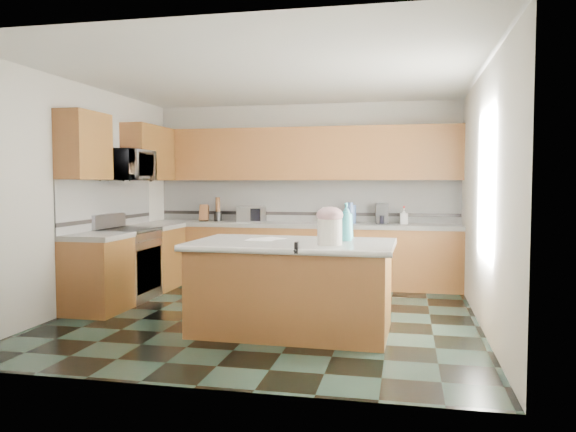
% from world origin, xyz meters
% --- Properties ---
extents(floor, '(4.60, 4.60, 0.00)m').
position_xyz_m(floor, '(0.00, 0.00, 0.00)').
color(floor, black).
rests_on(floor, ground).
extents(ceiling, '(4.60, 4.60, 0.00)m').
position_xyz_m(ceiling, '(0.00, 0.00, 2.70)').
color(ceiling, white).
rests_on(ceiling, ground).
extents(wall_back, '(4.60, 0.04, 2.70)m').
position_xyz_m(wall_back, '(0.00, 2.32, 1.35)').
color(wall_back, silver).
rests_on(wall_back, ground).
extents(wall_front, '(4.60, 0.04, 2.70)m').
position_xyz_m(wall_front, '(0.00, -2.32, 1.35)').
color(wall_front, silver).
rests_on(wall_front, ground).
extents(wall_left, '(0.04, 4.60, 2.70)m').
position_xyz_m(wall_left, '(-2.32, 0.00, 1.35)').
color(wall_left, silver).
rests_on(wall_left, ground).
extents(wall_right, '(0.04, 4.60, 2.70)m').
position_xyz_m(wall_right, '(2.32, 0.00, 1.35)').
color(wall_right, silver).
rests_on(wall_right, ground).
extents(back_base_cab, '(4.60, 0.60, 0.86)m').
position_xyz_m(back_base_cab, '(0.00, 2.00, 0.43)').
color(back_base_cab, '#4B2F11').
rests_on(back_base_cab, ground).
extents(back_countertop, '(4.60, 0.64, 0.06)m').
position_xyz_m(back_countertop, '(0.00, 2.00, 0.89)').
color(back_countertop, white).
rests_on(back_countertop, back_base_cab).
extents(back_upper_cab, '(4.60, 0.33, 0.78)m').
position_xyz_m(back_upper_cab, '(0.00, 2.13, 1.94)').
color(back_upper_cab, '#4B2F11').
rests_on(back_upper_cab, wall_back).
extents(back_backsplash, '(4.60, 0.02, 0.63)m').
position_xyz_m(back_backsplash, '(0.00, 2.29, 1.24)').
color(back_backsplash, silver).
rests_on(back_backsplash, back_countertop).
extents(back_accent_band, '(4.60, 0.01, 0.05)m').
position_xyz_m(back_accent_band, '(0.00, 2.28, 1.04)').
color(back_accent_band, black).
rests_on(back_accent_band, back_countertop).
extents(left_base_cab_rear, '(0.60, 0.82, 0.86)m').
position_xyz_m(left_base_cab_rear, '(-2.00, 1.29, 0.43)').
color(left_base_cab_rear, '#4B2F11').
rests_on(left_base_cab_rear, ground).
extents(left_counter_rear, '(0.64, 0.82, 0.06)m').
position_xyz_m(left_counter_rear, '(-2.00, 1.29, 0.89)').
color(left_counter_rear, white).
rests_on(left_counter_rear, left_base_cab_rear).
extents(left_base_cab_front, '(0.60, 0.72, 0.86)m').
position_xyz_m(left_base_cab_front, '(-2.00, -0.24, 0.43)').
color(left_base_cab_front, '#4B2F11').
rests_on(left_base_cab_front, ground).
extents(left_counter_front, '(0.64, 0.72, 0.06)m').
position_xyz_m(left_counter_front, '(-2.00, -0.24, 0.89)').
color(left_counter_front, white).
rests_on(left_counter_front, left_base_cab_front).
extents(left_backsplash, '(0.02, 2.30, 0.63)m').
position_xyz_m(left_backsplash, '(-2.29, 0.55, 1.24)').
color(left_backsplash, silver).
rests_on(left_backsplash, wall_left).
extents(left_accent_band, '(0.01, 2.30, 0.05)m').
position_xyz_m(left_accent_band, '(-2.28, 0.55, 1.04)').
color(left_accent_band, black).
rests_on(left_accent_band, wall_left).
extents(left_upper_cab_rear, '(0.33, 1.09, 0.78)m').
position_xyz_m(left_upper_cab_rear, '(-2.13, 1.42, 1.94)').
color(left_upper_cab_rear, '#4B2F11').
rests_on(left_upper_cab_rear, wall_left).
extents(left_upper_cab_front, '(0.33, 0.72, 0.78)m').
position_xyz_m(left_upper_cab_front, '(-2.13, -0.24, 1.94)').
color(left_upper_cab_front, '#4B2F11').
rests_on(left_upper_cab_front, wall_left).
extents(range_body, '(0.60, 0.76, 0.88)m').
position_xyz_m(range_body, '(-2.00, 0.50, 0.44)').
color(range_body, '#B7B7BC').
rests_on(range_body, ground).
extents(range_oven_door, '(0.02, 0.68, 0.55)m').
position_xyz_m(range_oven_door, '(-1.71, 0.50, 0.40)').
color(range_oven_door, black).
rests_on(range_oven_door, range_body).
extents(range_cooktop, '(0.62, 0.78, 0.04)m').
position_xyz_m(range_cooktop, '(-2.00, 0.50, 0.90)').
color(range_cooktop, black).
rests_on(range_cooktop, range_body).
extents(range_handle, '(0.02, 0.66, 0.02)m').
position_xyz_m(range_handle, '(-1.68, 0.50, 0.78)').
color(range_handle, '#B7B7BC').
rests_on(range_handle, range_body).
extents(range_backguard, '(0.06, 0.76, 0.18)m').
position_xyz_m(range_backguard, '(-2.26, 0.50, 1.02)').
color(range_backguard, '#B7B7BC').
rests_on(range_backguard, range_body).
extents(microwave, '(0.50, 0.73, 0.41)m').
position_xyz_m(microwave, '(-2.00, 0.50, 1.73)').
color(microwave, '#B7B7BC').
rests_on(microwave, wall_left).
extents(island_base, '(1.96, 1.15, 0.86)m').
position_xyz_m(island_base, '(0.39, -0.58, 0.43)').
color(island_base, '#4B2F11').
rests_on(island_base, ground).
extents(island_top, '(2.06, 1.25, 0.06)m').
position_xyz_m(island_top, '(0.39, -0.58, 0.89)').
color(island_top, white).
rests_on(island_top, island_base).
extents(island_bullnose, '(2.03, 0.11, 0.06)m').
position_xyz_m(island_bullnose, '(0.39, -1.18, 0.89)').
color(island_bullnose, white).
rests_on(island_bullnose, island_base).
extents(treat_jar, '(0.30, 0.30, 0.25)m').
position_xyz_m(treat_jar, '(0.80, -0.81, 1.04)').
color(treat_jar, white).
rests_on(treat_jar, island_top).
extents(treat_jar_lid, '(0.26, 0.26, 0.16)m').
position_xyz_m(treat_jar_lid, '(0.80, -0.81, 1.21)').
color(treat_jar_lid, '#C8929B').
rests_on(treat_jar_lid, treat_jar).
extents(treat_jar_knob, '(0.08, 0.03, 0.03)m').
position_xyz_m(treat_jar_knob, '(0.80, -0.81, 1.26)').
color(treat_jar_knob, tan).
rests_on(treat_jar_knob, treat_jar_lid).
extents(treat_jar_knob_end_l, '(0.05, 0.05, 0.05)m').
position_xyz_m(treat_jar_knob_end_l, '(0.76, -0.81, 1.26)').
color(treat_jar_knob_end_l, tan).
rests_on(treat_jar_knob_end_l, treat_jar_lid).
extents(treat_jar_knob_end_r, '(0.05, 0.05, 0.05)m').
position_xyz_m(treat_jar_knob_end_r, '(0.85, -0.81, 1.26)').
color(treat_jar_knob_end_r, tan).
rests_on(treat_jar_knob_end_r, treat_jar_lid).
extents(soap_bottle_island, '(0.17, 0.17, 0.39)m').
position_xyz_m(soap_bottle_island, '(0.92, -0.40, 1.11)').
color(soap_bottle_island, teal).
rests_on(soap_bottle_island, island_top).
extents(paper_sheet_a, '(0.30, 0.23, 0.00)m').
position_xyz_m(paper_sheet_a, '(0.04, -0.51, 0.92)').
color(paper_sheet_a, white).
rests_on(paper_sheet_a, island_top).
extents(paper_sheet_b, '(0.34, 0.32, 0.00)m').
position_xyz_m(paper_sheet_b, '(0.12, -0.34, 0.92)').
color(paper_sheet_b, white).
rests_on(paper_sheet_b, island_top).
extents(clamp_body, '(0.04, 0.12, 0.10)m').
position_xyz_m(clamp_body, '(0.55, -1.16, 0.93)').
color(clamp_body, black).
rests_on(clamp_body, island_top).
extents(clamp_handle, '(0.02, 0.08, 0.02)m').
position_xyz_m(clamp_handle, '(0.55, -1.23, 0.91)').
color(clamp_handle, black).
rests_on(clamp_handle, island_top).
extents(knife_block, '(0.17, 0.21, 0.27)m').
position_xyz_m(knife_block, '(-1.53, 2.05, 1.04)').
color(knife_block, '#472814').
rests_on(knife_block, back_countertop).
extents(utensil_crock, '(0.12, 0.12, 0.15)m').
position_xyz_m(utensil_crock, '(-1.32, 2.08, 0.99)').
color(utensil_crock, black).
rests_on(utensil_crock, back_countertop).
extents(utensil_bundle, '(0.07, 0.07, 0.22)m').
position_xyz_m(utensil_bundle, '(-1.32, 2.08, 1.18)').
color(utensil_bundle, '#472814').
rests_on(utensil_bundle, utensil_crock).
extents(toaster_oven, '(0.41, 0.29, 0.23)m').
position_xyz_m(toaster_oven, '(-0.78, 2.05, 1.03)').
color(toaster_oven, '#B7B7BC').
rests_on(toaster_oven, back_countertop).
extents(toaster_oven_door, '(0.36, 0.01, 0.19)m').
position_xyz_m(toaster_oven_door, '(-0.78, 1.92, 1.03)').
color(toaster_oven_door, black).
rests_on(toaster_oven_door, toaster_oven).
extents(paper_towel, '(0.10, 0.10, 0.23)m').
position_xyz_m(paper_towel, '(0.35, 2.10, 1.04)').
color(paper_towel, white).
rests_on(paper_towel, back_countertop).
extents(paper_towel_base, '(0.15, 0.15, 0.01)m').
position_xyz_m(paper_towel_base, '(0.35, 2.10, 0.93)').
color(paper_towel_base, '#B7B7BC').
rests_on(paper_towel_base, back_countertop).
extents(water_jug, '(0.16, 0.16, 0.27)m').
position_xyz_m(water_jug, '(0.72, 2.06, 1.05)').
color(water_jug, '#567AC4').
rests_on(water_jug, back_countertop).
extents(water_jug_neck, '(0.08, 0.08, 0.04)m').
position_xyz_m(water_jug_neck, '(0.72, 2.06, 1.21)').
color(water_jug_neck, '#567AC4').
rests_on(water_jug_neck, water_jug).
extents(coffee_maker, '(0.19, 0.21, 0.30)m').
position_xyz_m(coffee_maker, '(1.17, 2.08, 1.07)').
color(coffee_maker, black).
rests_on(coffee_maker, back_countertop).
extents(coffee_carafe, '(0.12, 0.12, 0.12)m').
position_xyz_m(coffee_carafe, '(1.17, 2.04, 0.98)').
color(coffee_carafe, black).
rests_on(coffee_carafe, back_countertop).
extents(soap_bottle_back, '(0.11, 0.12, 0.23)m').
position_xyz_m(soap_bottle_back, '(1.49, 2.05, 1.04)').
color(soap_bottle_back, white).
rests_on(soap_bottle_back, back_countertop).
extents(soap_back_cap, '(0.02, 0.02, 0.03)m').
position_xyz_m(soap_back_cap, '(1.49, 2.05, 1.17)').
color(soap_back_cap, red).
rests_on(soap_back_cap, soap_bottle_back).
extents(window_light_proxy, '(0.02, 1.40, 1.10)m').
position_xyz_m(window_light_proxy, '(2.29, -0.20, 1.50)').
color(window_light_proxy, white).
rests_on(window_light_proxy, wall_right).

